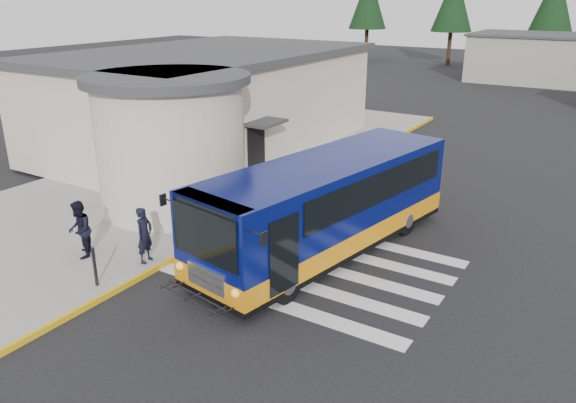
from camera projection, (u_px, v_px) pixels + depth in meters
The scene contains 9 objects.
ground at pixel (337, 258), 17.04m from camera, with size 140.00×140.00×0.00m, color black.
sidewalk at pixel (197, 174), 24.67m from camera, with size 10.00×34.00×0.15m, color gray.
curb_strip at pixel (292, 194), 22.20m from camera, with size 0.12×34.00×0.16m, color gold.
station_building at pixel (204, 103), 27.02m from camera, with size 12.70×18.70×4.80m.
crosswalk at pixel (309, 264), 16.65m from camera, with size 8.00×5.35×0.01m.
transit_bus at pixel (326, 209), 17.05m from camera, with size 4.79×10.58×2.90m.
pedestrian_a at pixel (145, 235), 16.21m from camera, with size 0.61×0.40×1.68m, color black.
pedestrian_b at pixel (79, 230), 16.50m from camera, with size 0.85×0.66×1.74m, color black.
bollard at pixel (95, 267), 14.96m from camera, with size 0.09×0.09×1.11m, color black.
Camera 1 is at (6.90, -13.82, 7.55)m, focal length 35.00 mm.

